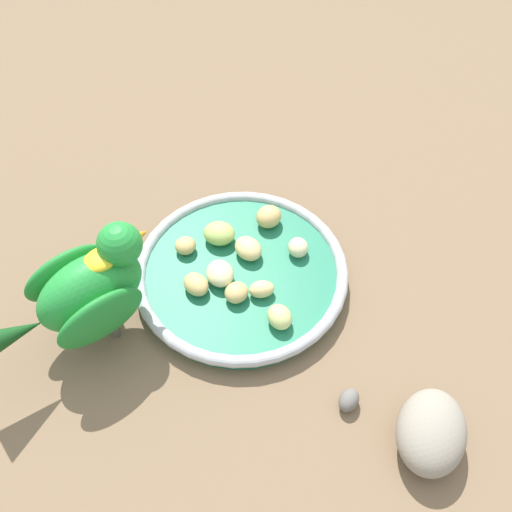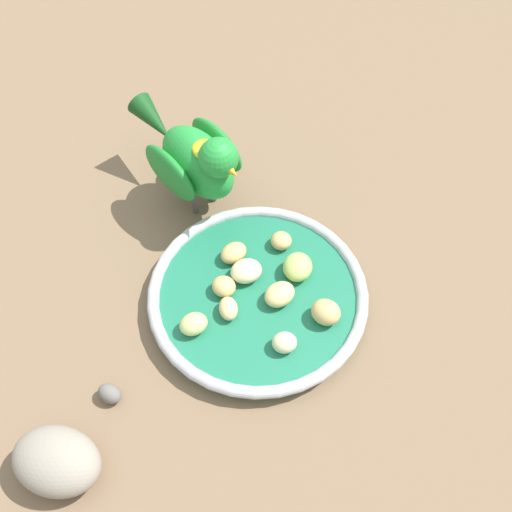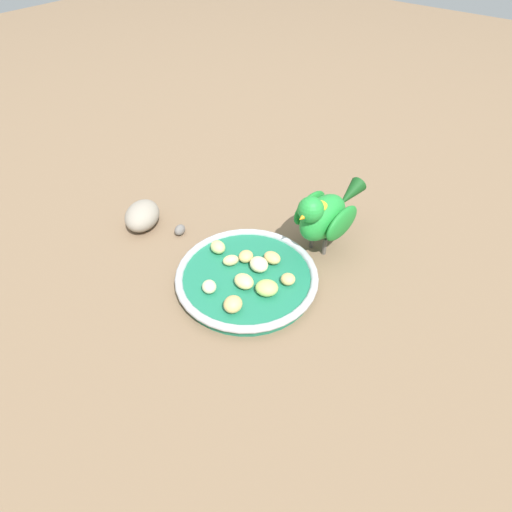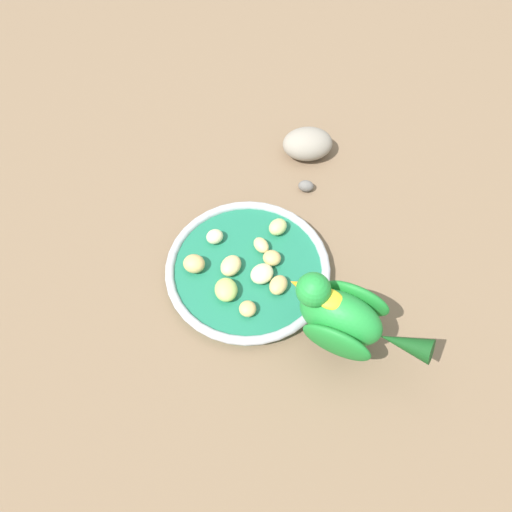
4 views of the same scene
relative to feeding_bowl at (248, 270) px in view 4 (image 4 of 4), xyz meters
The scene contains 15 objects.
ground_plane 0.03m from the feeding_bowl, 149.39° to the left, with size 4.00×4.00×0.00m, color #7A6047.
feeding_bowl is the anchor object (origin of this frame).
apple_piece_0 0.03m from the feeding_bowl, 76.13° to the left, with size 0.04×0.03×0.02m, color beige.
apple_piece_1 0.03m from the feeding_bowl, 60.98° to the right, with size 0.04×0.03×0.02m, color #E5C67F.
apple_piece_2 0.07m from the feeding_bowl, 24.15° to the left, with size 0.02×0.02×0.02m, color tan.
apple_piece_3 0.05m from the feeding_bowl, 11.77° to the right, with size 0.04×0.03×0.02m, color #B2CC66.
apple_piece_4 0.04m from the feeding_bowl, 132.92° to the left, with size 0.03×0.02×0.02m, color tan.
apple_piece_5 0.06m from the feeding_bowl, 76.29° to the left, with size 0.03×0.02×0.02m, color tan.
apple_piece_6 0.08m from the feeding_bowl, behind, with size 0.03×0.02×0.02m, color #C6D17A.
apple_piece_7 0.04m from the feeding_bowl, behind, with size 0.03×0.02×0.02m, color #E5C67F.
apple_piece_8 0.08m from the feeding_bowl, 66.36° to the right, with size 0.03×0.03×0.02m, color tan.
apple_piece_9 0.07m from the feeding_bowl, 108.31° to the right, with size 0.03×0.02×0.02m, color beige.
parrot 0.18m from the feeding_bowl, 72.64° to the left, with size 0.09×0.19×0.14m.
rock_large 0.26m from the feeding_bowl, behind, with size 0.08×0.06×0.05m, color gray.
pebble_0 0.19m from the feeding_bowl, behind, with size 0.03×0.02×0.02m, color slate.
Camera 4 is at (0.38, 0.16, 0.69)m, focal length 37.64 mm.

